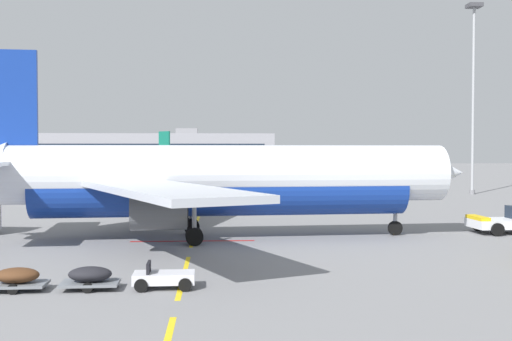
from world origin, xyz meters
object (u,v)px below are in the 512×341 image
at_px(airliner_mid_left, 197,167).
at_px(apron_light_mast_far, 473,76).
at_px(airliner_foreground, 214,179).
at_px(baggage_train, 55,278).

relative_size(airliner_mid_left, apron_light_mast_far, 0.94).
bearing_deg(airliner_foreground, apron_light_mast_far, 49.44).
bearing_deg(airliner_mid_left, baggage_train, -92.57).
distance_m(airliner_mid_left, apron_light_mast_far, 47.46).
distance_m(airliner_foreground, airliner_mid_left, 66.83).
xyz_separation_m(airliner_mid_left, apron_light_mast_far, (36.70, -27.37, 12.48)).
bearing_deg(apron_light_mast_far, airliner_mid_left, 143.29).
height_order(airliner_mid_left, apron_light_mast_far, apron_light_mast_far).
distance_m(airliner_foreground, baggage_train, 16.83).
relative_size(baggage_train, apron_light_mast_far, 0.47).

